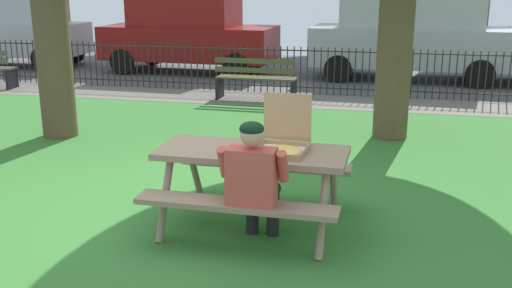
# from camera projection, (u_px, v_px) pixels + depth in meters

# --- Properties ---
(ground) EXTENTS (28.00, 10.58, 0.02)m
(ground) POSITION_uv_depth(u_px,v_px,m) (222.00, 171.00, 7.45)
(ground) COLOR #3A7C32
(cobblestone_walkway) EXTENTS (28.00, 1.40, 0.01)m
(cobblestone_walkway) POSITION_uv_depth(u_px,v_px,m) (284.00, 100.00, 11.76)
(cobblestone_walkway) COLOR slate
(street_asphalt) EXTENTS (28.00, 6.49, 0.01)m
(street_asphalt) POSITION_uv_depth(u_px,v_px,m) (310.00, 71.00, 15.47)
(street_asphalt) COLOR #515154
(picnic_table_foreground) EXTENTS (1.83, 1.52, 0.79)m
(picnic_table_foreground) POSITION_uv_depth(u_px,v_px,m) (252.00, 167.00, 5.62)
(picnic_table_foreground) COLOR #9B7B62
(picnic_table_foreground) RESTS_ON ground
(pizza_box_open) EXTENTS (0.50, 0.53, 0.52)m
(pizza_box_open) POSITION_uv_depth(u_px,v_px,m) (283.00, 141.00, 5.52)
(pizza_box_open) COLOR tan
(pizza_box_open) RESTS_ON picnic_table_foreground
(pizza_slice_on_table) EXTENTS (0.19, 0.24, 0.02)m
(pizza_slice_on_table) POSITION_uv_depth(u_px,v_px,m) (229.00, 152.00, 5.47)
(pizza_slice_on_table) COLOR #EAC964
(pizza_slice_on_table) RESTS_ON picnic_table_foreground
(adult_at_table) EXTENTS (0.61, 0.60, 1.19)m
(adult_at_table) POSITION_uv_depth(u_px,v_px,m) (254.00, 179.00, 5.10)
(adult_at_table) COLOR black
(adult_at_table) RESTS_ON ground
(iron_fence_streetside) EXTENTS (18.04, 0.03, 0.99)m
(iron_fence_streetside) POSITION_uv_depth(u_px,v_px,m) (290.00, 70.00, 12.28)
(iron_fence_streetside) COLOR #2D2823
(iron_fence_streetside) RESTS_ON ground
(park_bench_center) EXTENTS (1.61, 0.50, 0.85)m
(park_bench_center) POSITION_uv_depth(u_px,v_px,m) (256.00, 80.00, 11.63)
(park_bench_center) COLOR brown
(park_bench_center) RESTS_ON ground
(parked_car_left) EXTENTS (3.95, 1.94, 1.98)m
(parked_car_left) POSITION_uv_depth(u_px,v_px,m) (13.00, 29.00, 16.16)
(parked_car_left) COLOR #B4B0BF
(parked_car_left) RESTS_ON ground
(parked_car_center) EXTENTS (4.46, 2.04, 1.94)m
(parked_car_center) POSITION_uv_depth(u_px,v_px,m) (188.00, 33.00, 15.09)
(parked_car_center) COLOR maroon
(parked_car_center) RESTS_ON ground
(parked_car_right) EXTENTS (4.67, 2.11, 2.08)m
(parked_car_right) POSITION_uv_depth(u_px,v_px,m) (410.00, 33.00, 13.91)
(parked_car_right) COLOR #B8B1BC
(parked_car_right) RESTS_ON ground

